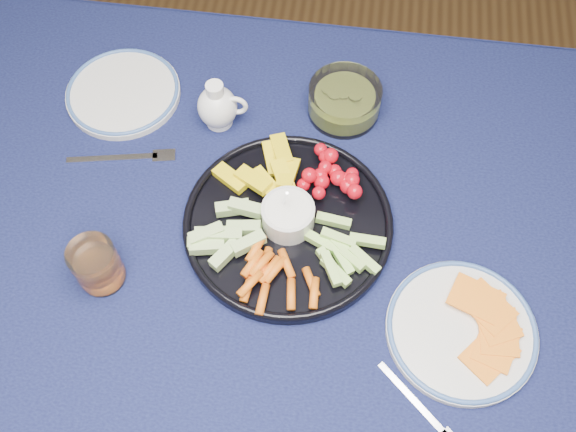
# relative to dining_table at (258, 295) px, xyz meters

# --- Properties ---
(dining_table) EXTENTS (1.67, 1.07, 0.75)m
(dining_table) POSITION_rel_dining_table_xyz_m (0.00, 0.00, 0.00)
(dining_table) COLOR #4F351A
(dining_table) RESTS_ON ground
(crudite_platter) EXTENTS (0.33, 0.33, 0.10)m
(crudite_platter) POSITION_rel_dining_table_xyz_m (0.04, 0.08, 0.11)
(crudite_platter) COLOR black
(crudite_platter) RESTS_ON dining_table
(creamer_pitcher) EXTENTS (0.09, 0.07, 0.09)m
(creamer_pitcher) POSITION_rel_dining_table_xyz_m (-0.11, 0.28, 0.13)
(creamer_pitcher) COLOR white
(creamer_pitcher) RESTS_ON dining_table
(pickle_bowl) EXTENTS (0.12, 0.12, 0.06)m
(pickle_bowl) POSITION_rel_dining_table_xyz_m (0.10, 0.33, 0.11)
(pickle_bowl) COLOR white
(pickle_bowl) RESTS_ON dining_table
(cheese_plate) EXTENTS (0.22, 0.22, 0.03)m
(cheese_plate) POSITION_rel_dining_table_xyz_m (0.31, -0.05, 0.10)
(cheese_plate) COLOR silver
(cheese_plate) RESTS_ON dining_table
(juice_tumbler) EXTENTS (0.07, 0.07, 0.08)m
(juice_tumbler) POSITION_rel_dining_table_xyz_m (-0.23, -0.04, 0.12)
(juice_tumbler) COLOR white
(juice_tumbler) RESTS_ON dining_table
(fork_left) EXTENTS (0.18, 0.05, 0.00)m
(fork_left) POSITION_rel_dining_table_xyz_m (-0.24, 0.18, 0.09)
(fork_left) COLOR silver
(fork_left) RESTS_ON dining_table
(fork_right) EXTENTS (0.12, 0.11, 0.00)m
(fork_right) POSITION_rel_dining_table_xyz_m (0.26, -0.17, 0.09)
(fork_right) COLOR silver
(fork_right) RESTS_ON dining_table
(side_plate_extra) EXTENTS (0.20, 0.20, 0.02)m
(side_plate_extra) POSITION_rel_dining_table_xyz_m (-0.29, 0.31, 0.10)
(side_plate_extra) COLOR silver
(side_plate_extra) RESTS_ON dining_table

